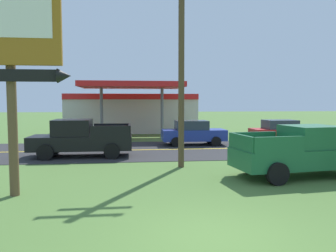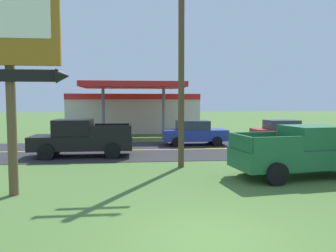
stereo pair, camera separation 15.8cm
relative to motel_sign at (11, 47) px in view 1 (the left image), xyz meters
The scene contains 10 objects.
ground_plane 7.79m from the motel_sign, 35.68° to the right, with size 180.00×180.00×0.00m, color #4C7033.
road_asphalt 11.54m from the motel_sign, 60.92° to the left, with size 140.00×8.00×0.02m, color #2B2B2D.
road_centre_line 11.53m from the motel_sign, 60.92° to the left, with size 126.00×0.20×0.01m, color gold.
motel_sign is the anchor object (origin of this frame).
utility_pole 6.96m from the motel_sign, 34.77° to the left, with size 2.15×0.26×9.04m.
gas_station 22.33m from the motel_sign, 80.48° to the left, with size 12.00×11.50×4.40m.
pickup_green_parked_on_lawn 10.78m from the motel_sign, ahead, with size 5.41×2.74×1.96m.
pickup_black_on_road 8.15m from the motel_sign, 83.00° to the left, with size 5.20×2.24×1.96m.
car_blue_mid_lane 14.13m from the motel_sign, 55.84° to the left, with size 4.20×2.00×1.64m.
car_red_far_lane 18.22m from the motel_sign, 39.24° to the left, with size 4.20×2.00×1.64m.
Camera 1 is at (-1.70, -6.66, 2.87)m, focal length 35.48 mm.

